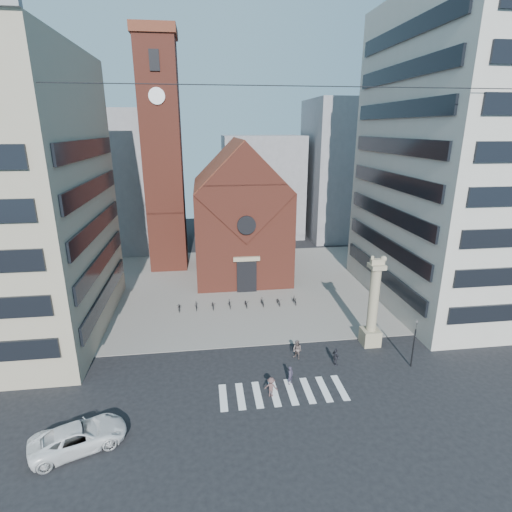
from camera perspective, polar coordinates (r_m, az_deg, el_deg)
The scene contains 24 objects.
ground at distance 34.60m, azimuth 1.91°, elevation -16.03°, with size 120.00×120.00×0.00m, color black.
piazza at distance 51.31m, azimuth -1.59°, elevation -4.20°, with size 46.00×30.00×0.05m, color gray.
zebra_crossing at distance 32.27m, azimuth 3.85°, elevation -18.87°, with size 10.20×3.20×0.01m, color white, non-canonical shape.
church at distance 54.74m, azimuth -2.34°, elevation 5.93°, with size 12.00×16.65×18.00m.
campanile at distance 56.64m, azimuth -13.17°, elevation 13.82°, with size 5.50×5.50×31.20m.
building_right at distance 49.71m, azimuth 28.62°, elevation 11.96°, with size 18.00×22.00×32.00m, color #B5AFA4.
bg_block_left at distance 70.44m, azimuth -20.28°, elevation 10.02°, with size 16.00×14.00×22.00m, color gray.
bg_block_mid at distance 74.82m, azimuth 0.83°, elevation 9.96°, with size 14.00×12.00×18.00m, color gray.
bg_block_right at distance 75.63m, azimuth 13.54°, elevation 11.85°, with size 16.00×14.00×24.00m, color gray.
lion_column at distance 38.12m, azimuth 16.33°, elevation -7.45°, with size 1.63×1.60×8.68m.
traffic_light at distance 36.34m, azimuth 21.63°, elevation -11.41°, with size 0.13×0.16×4.30m.
white_car at distance 29.66m, azimuth -23.99°, elevation -22.52°, with size 2.63×5.71×1.59m, color silver.
pedestrian_0 at distance 32.77m, azimuth 4.94°, elevation -16.63°, with size 0.56×0.37×1.53m, color #2D2838.
pedestrian_1 at distance 35.81m, azimuth 5.90°, elevation -13.19°, with size 0.84×0.66×1.74m, color #655450.
pedestrian_2 at distance 35.50m, azimuth 11.32°, elevation -13.94°, with size 0.92×0.38×1.56m, color #25242C.
pedestrian_3 at distance 31.45m, azimuth 2.17°, elevation -18.18°, with size 1.01×0.58×1.57m, color brown.
scooter_0 at distance 45.10m, azimuth -10.92°, elevation -7.17°, with size 0.54×1.54×0.81m, color black.
scooter_1 at distance 44.99m, azimuth -8.54°, elevation -7.03°, with size 0.42×1.49×0.90m, color black.
scooter_2 at distance 45.00m, azimuth -6.16°, elevation -6.99°, with size 0.54×1.54×0.81m, color black.
scooter_3 at distance 45.05m, azimuth -3.78°, elevation -6.83°, with size 0.42×1.49×0.90m, color black.
scooter_4 at distance 45.21m, azimuth -1.42°, elevation -6.76°, with size 0.54×1.54×0.81m, color black.
scooter_5 at distance 45.40m, azimuth 0.93°, elevation -6.59°, with size 0.42×1.49×0.90m, color black.
scooter_6 at distance 45.71m, azimuth 3.25°, elevation -6.50°, with size 0.54×1.54×0.81m, color black.
scooter_7 at distance 46.06m, azimuth 5.53°, elevation -6.30°, with size 0.42×1.49×0.90m, color black.
Camera 1 is at (-4.91, -28.30, 19.28)m, focal length 28.00 mm.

